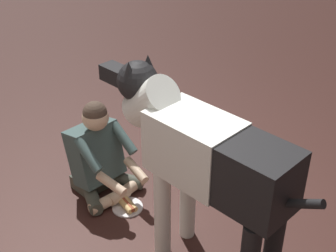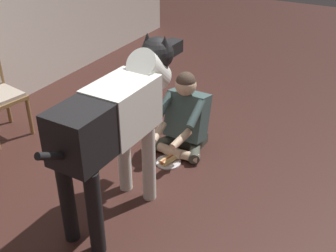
{
  "view_description": "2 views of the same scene",
  "coord_description": "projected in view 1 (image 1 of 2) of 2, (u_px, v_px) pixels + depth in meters",
  "views": [
    {
      "loc": [
        -1.66,
        1.97,
        2.48
      ],
      "look_at": [
        0.25,
        -0.07,
        0.81
      ],
      "focal_mm": 49.3,
      "sensor_mm": 36.0,
      "label": 1
    },
    {
      "loc": [
        -2.48,
        -1.54,
        2.38
      ],
      "look_at": [
        0.32,
        -0.0,
        0.55
      ],
      "focal_mm": 45.0,
      "sensor_mm": 36.0,
      "label": 2
    }
  ],
  "objects": [
    {
      "name": "ground_plane",
      "position": [
        186.0,
        233.0,
        3.48
      ],
      "size": [
        15.51,
        15.51,
        0.0
      ],
      "primitive_type": "plane",
      "color": "#3C201B"
    },
    {
      "name": "hot_dog_on_plate",
      "position": [
        127.0,
        205.0,
        3.72
      ],
      "size": [
        0.25,
        0.25,
        0.06
      ],
      "color": "silver",
      "rests_on": "ground"
    },
    {
      "name": "person_sitting_on_floor",
      "position": [
        99.0,
        156.0,
        3.75
      ],
      "size": [
        0.67,
        0.58,
        0.84
      ],
      "color": "#46493D",
      "rests_on": "ground"
    },
    {
      "name": "large_dog",
      "position": [
        202.0,
        156.0,
        2.82
      ],
      "size": [
        1.72,
        0.39,
        1.36
      ],
      "color": "white",
      "rests_on": "ground"
    }
  ]
}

